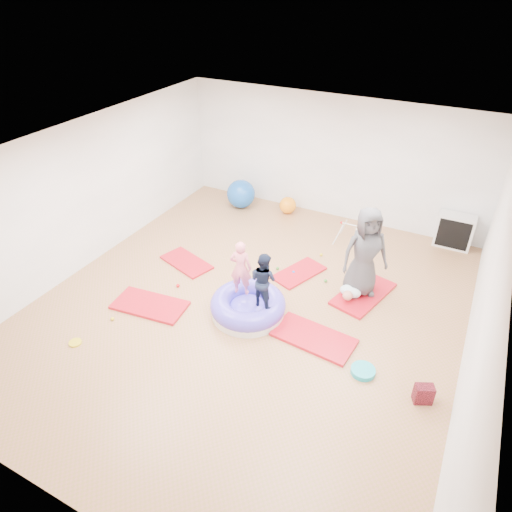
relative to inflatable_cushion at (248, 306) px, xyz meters
The scene contains 19 objects.
room 1.25m from the inflatable_cushion, 117.48° to the left, with size 7.01×8.01×2.81m.
gym_mat_front_left 1.75m from the inflatable_cushion, 159.05° to the right, with size 1.29×0.64×0.05m, color #C20026.
gym_mat_mid_left 2.01m from the inflatable_cushion, 156.37° to the left, with size 1.08×0.54×0.05m, color #C20026.
gym_mat_center_back 1.55m from the inflatable_cushion, 78.08° to the left, with size 1.06×0.53×0.04m, color #C20026.
gym_mat_right 1.25m from the inflatable_cushion, ahead, with size 1.30×0.65×0.05m, color #C20026.
gym_mat_rear_right 2.16m from the inflatable_cushion, 41.21° to the left, with size 1.32×0.66×0.05m, color #C20026.
inflatable_cushion is the anchor object (origin of this frame).
child_pink 0.75m from the inflatable_cushion, 150.25° to the left, with size 0.37×0.24×1.01m, color pink.
child_navy 0.76m from the inflatable_cushion, ahead, with size 0.48×0.37×0.98m, color #131B32.
adult_caregiver 2.23m from the inflatable_cushion, 43.02° to the left, with size 0.82×0.53×1.68m, color #414146.
infant 1.85m from the inflatable_cushion, 39.20° to the left, with size 0.38×0.39×0.23m.
ball_pit_balls 0.96m from the inflatable_cushion, 95.45° to the left, with size 3.43×3.59×0.06m.
exercise_ball_blue 4.09m from the inflatable_cushion, 120.57° to the left, with size 0.69×0.69×0.69m, color #1554B5.
exercise_ball_orange 3.86m from the inflatable_cushion, 103.84° to the left, with size 0.40×0.40×0.40m, color orange.
infant_play_gym 3.20m from the inflatable_cushion, 74.93° to the left, with size 0.59×0.56×0.45m.
cube_shelf 4.84m from the inflatable_cushion, 54.65° to the left, with size 0.73×0.36×0.73m.
balance_disc 2.19m from the inflatable_cushion, 10.93° to the right, with size 0.36×0.36×0.08m, color #159DB1.
backpack 3.07m from the inflatable_cushion, 10.21° to the right, with size 0.25×0.16×0.29m, color maroon.
yellow_toy 2.85m from the inflatable_cushion, 137.71° to the right, with size 0.20×0.20×0.03m, color yellow.
Camera 1 is at (2.99, -5.49, 5.13)m, focal length 32.00 mm.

